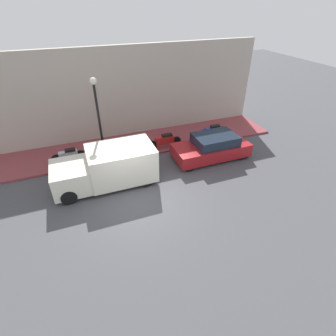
% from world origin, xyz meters
% --- Properties ---
extents(ground_plane, '(60.00, 60.00, 0.00)m').
position_xyz_m(ground_plane, '(0.00, 0.00, 0.00)').
color(ground_plane, '#47474C').
extents(sidewalk, '(2.96, 19.58, 0.12)m').
position_xyz_m(sidewalk, '(5.14, 0.00, 0.06)').
color(sidewalk, brown).
rests_on(sidewalk, ground_plane).
extents(building_facade, '(0.30, 19.58, 5.32)m').
position_xyz_m(building_facade, '(6.77, 0.00, 2.66)').
color(building_facade, '#B2A899').
rests_on(building_facade, ground_plane).
extents(parked_car, '(1.82, 4.12, 1.34)m').
position_xyz_m(parked_car, '(2.29, -4.79, 0.64)').
color(parked_car, maroon).
rests_on(parked_car, ground_plane).
extents(delivery_van, '(2.06, 4.63, 1.78)m').
position_xyz_m(delivery_van, '(1.96, 0.93, 0.91)').
color(delivery_van, silver).
rests_on(delivery_van, ground_plane).
extents(scooter_silver, '(0.30, 1.78, 0.77)m').
position_xyz_m(scooter_silver, '(4.36, 2.52, 0.53)').
color(scooter_silver, '#B7B7BF').
rests_on(scooter_silver, sidewalk).
extents(motorcycle_blue, '(0.30, 1.97, 0.83)m').
position_xyz_m(motorcycle_blue, '(4.14, -5.88, 0.57)').
color(motorcycle_blue, navy).
rests_on(motorcycle_blue, sidewalk).
extents(motorcycle_red, '(0.30, 2.01, 0.81)m').
position_xyz_m(motorcycle_red, '(4.11, -2.74, 0.55)').
color(motorcycle_red, '#B21E1E').
rests_on(motorcycle_red, sidewalk).
extents(streetlamp, '(0.33, 0.33, 4.29)m').
position_xyz_m(streetlamp, '(4.11, 0.74, 2.93)').
color(streetlamp, black).
rests_on(streetlamp, sidewalk).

